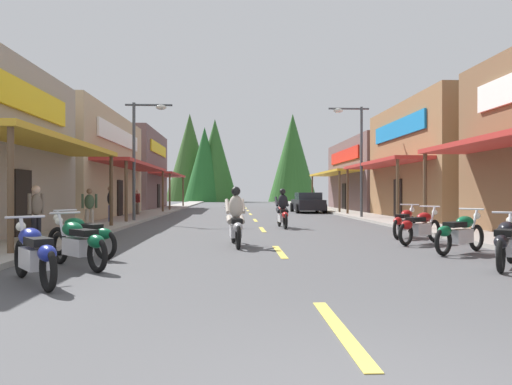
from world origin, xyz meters
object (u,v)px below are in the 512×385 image
at_px(streetlamp_left, 142,143).
at_px(motorcycle_parked_left_0, 34,253).
at_px(motorcycle_parked_right_2, 460,232).
at_px(motorcycle_parked_left_1, 78,242).
at_px(rider_cruising_lead, 236,221).
at_px(pedestrian_browsing, 89,206).
at_px(motorcycle_parked_right_1, 506,242).
at_px(pedestrian_strolling, 36,211).
at_px(streetlamp_right, 355,145).
at_px(motorcycle_parked_right_4, 405,222).
at_px(parked_car_curbside, 308,203).
at_px(pedestrian_waiting, 138,201).
at_px(motorcycle_parked_right_3, 420,226).
at_px(motorcycle_parked_left_2, 82,235).
at_px(pedestrian_by_shop, 110,202).
at_px(rider_cruising_trailing, 282,211).

relative_size(streetlamp_left, motorcycle_parked_left_0, 3.13).
xyz_separation_m(motorcycle_parked_right_2, motorcycle_parked_left_1, (-8.16, -1.80, 0.00)).
bearing_deg(rider_cruising_lead, pedestrian_browsing, 39.44).
xyz_separation_m(streetlamp_left, motorcycle_parked_right_1, (9.36, -13.69, -3.20)).
bearing_deg(pedestrian_strolling, motorcycle_parked_left_1, -41.00).
distance_m(streetlamp_left, motorcycle_parked_right_2, 15.31).
distance_m(streetlamp_right, motorcycle_parked_left_0, 20.36).
bearing_deg(motorcycle_parked_left_0, streetlamp_right, -64.84).
xyz_separation_m(motorcycle_parked_right_4, parked_car_curbside, (-0.16, 18.54, 0.20)).
height_order(rider_cruising_lead, parked_car_curbside, rider_cruising_lead).
relative_size(motorcycle_parked_right_4, motorcycle_parked_left_1, 1.10).
bearing_deg(motorcycle_parked_right_2, motorcycle_parked_right_1, -130.10).
distance_m(motorcycle_parked_right_2, rider_cruising_lead, 5.47).
relative_size(motorcycle_parked_right_1, pedestrian_browsing, 1.14).
height_order(motorcycle_parked_left_1, parked_car_curbside, parked_car_curbside).
bearing_deg(parked_car_curbside, pedestrian_waiting, 114.97).
relative_size(motorcycle_parked_right_3, rider_cruising_lead, 0.81).
distance_m(streetlamp_left, motorcycle_parked_left_1, 13.81).
distance_m(pedestrian_browsing, parked_car_curbside, 18.45).
bearing_deg(motorcycle_parked_left_1, pedestrian_strolling, -12.76).
bearing_deg(motorcycle_parked_left_2, pedestrian_by_shop, -46.24).
height_order(motorcycle_parked_right_3, rider_cruising_lead, rider_cruising_lead).
distance_m(motorcycle_parked_right_2, pedestrian_waiting, 20.48).
xyz_separation_m(motorcycle_parked_right_2, rider_cruising_trailing, (-3.32, 8.06, 0.17)).
xyz_separation_m(motorcycle_parked_right_1, motorcycle_parked_right_3, (0.01, 4.17, 0.00)).
bearing_deg(pedestrian_strolling, motorcycle_parked_right_4, 27.80).
xyz_separation_m(motorcycle_parked_left_0, motorcycle_parked_left_1, (0.16, 1.57, 0.00)).
relative_size(motorcycle_parked_left_0, pedestrian_browsing, 1.14).
height_order(motorcycle_parked_right_3, pedestrian_browsing, pedestrian_browsing).
bearing_deg(motorcycle_parked_left_2, motorcycle_parked_left_1, 137.38).
xyz_separation_m(motorcycle_parked_right_4, rider_cruising_lead, (-5.31, -2.21, 0.17)).
height_order(motorcycle_parked_left_2, parked_car_curbside, parked_car_curbside).
height_order(motorcycle_parked_right_3, motorcycle_parked_left_1, same).
bearing_deg(motorcycle_parked_right_2, parked_car_curbside, 54.03).
height_order(streetlamp_left, pedestrian_browsing, streetlamp_left).
bearing_deg(motorcycle_parked_right_4, pedestrian_browsing, 108.96).
xyz_separation_m(motorcycle_parked_right_1, rider_cruising_trailing, (-3.17, 10.19, 0.17)).
distance_m(motorcycle_parked_right_4, parked_car_curbside, 18.55).
height_order(motorcycle_parked_right_2, pedestrian_waiting, pedestrian_waiting).
bearing_deg(rider_cruising_trailing, pedestrian_waiting, 35.57).
relative_size(rider_cruising_lead, pedestrian_strolling, 1.34).
distance_m(motorcycle_parked_left_2, pedestrian_browsing, 8.01).
bearing_deg(motorcycle_parked_right_3, rider_cruising_trailing, 78.89).
distance_m(motorcycle_parked_left_1, pedestrian_waiting, 19.36).
relative_size(motorcycle_parked_right_3, pedestrian_waiting, 1.11).
bearing_deg(motorcycle_parked_right_2, streetlamp_left, 93.31).
distance_m(motorcycle_parked_right_4, motorcycle_parked_left_1, 10.05).
relative_size(motorcycle_parked_right_3, pedestrian_browsing, 1.10).
relative_size(streetlamp_right, pedestrian_browsing, 3.81).
distance_m(motorcycle_parked_right_2, motorcycle_parked_left_1, 8.35).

